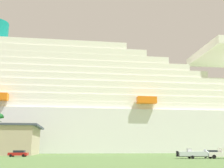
# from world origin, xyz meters

# --- Properties ---
(ground_plane) EXTENTS (600.00, 600.00, 0.00)m
(ground_plane) POSITION_xyz_m (0.00, 30.00, 0.00)
(ground_plane) COLOR #4C6B38
(cruise_ship) EXTENTS (302.16, 47.02, 65.61)m
(cruise_ship) POSITION_xyz_m (-13.98, 65.15, 19.11)
(cruise_ship) COLOR white
(cruise_ship) RESTS_ON ground_plane
(pickup_truck) EXTENTS (5.81, 2.84, 2.20)m
(pickup_truck) POSITION_xyz_m (16.16, -8.41, 1.04)
(pickup_truck) COLOR white
(pickup_truck) RESTS_ON ground_plane
(small_boat_on_trailer) EXTENTS (8.26, 2.88, 2.15)m
(small_boat_on_trailer) POSITION_xyz_m (10.68, -7.71, 0.96)
(small_boat_on_trailer) COLOR #595960
(small_boat_on_trailer) RESTS_ON ground_plane
(parked_car_white_van) EXTENTS (4.63, 2.29, 1.58)m
(parked_car_white_van) POSITION_xyz_m (22.97, 6.91, 0.83)
(parked_car_white_van) COLOR white
(parked_car_white_van) RESTS_ON ground_plane
(parked_car_red_hatchback) EXTENTS (4.94, 2.60, 1.58)m
(parked_car_red_hatchback) POSITION_xyz_m (-27.44, 10.89, 0.83)
(parked_car_red_hatchback) COLOR red
(parked_car_red_hatchback) RESTS_ON ground_plane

